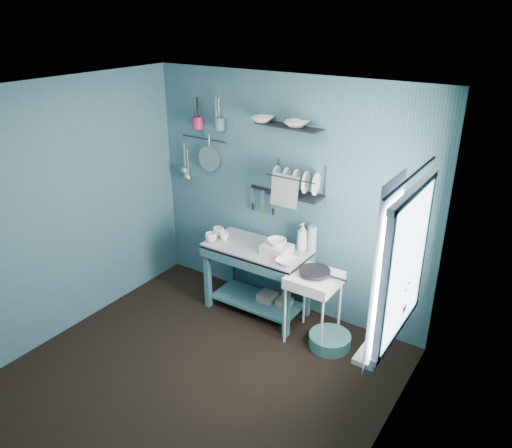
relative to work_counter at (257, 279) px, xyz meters
The scene contains 36 objects.
floor 1.24m from the work_counter, 82.74° to the right, with size 3.20×3.20×0.00m, color black.
ceiling 2.42m from the work_counter, 82.74° to the right, with size 3.20×3.20×0.00m, color silver.
wall_back 0.94m from the work_counter, 65.56° to the left, with size 3.20×3.20×0.00m, color #335B69.
wall_front 2.81m from the work_counter, 86.80° to the right, with size 3.20×3.20×0.00m, color #335B69.
wall_left 2.05m from the work_counter, 141.08° to the right, with size 3.00×3.00×0.00m, color #335B69.
wall_right 2.28m from the work_counter, 33.81° to the right, with size 3.00×3.00×0.00m, color #335B69.
work_counter is the anchor object (origin of this frame).
mug_left 0.67m from the work_counter, 161.57° to the right, with size 0.12×0.12×0.10m, color white.
mug_mid 0.58m from the work_counter, behind, with size 0.10×0.10×0.09m, color white.
mug_right 0.66m from the work_counter, behind, with size 0.12×0.12×0.10m, color white.
wash_tub 0.50m from the work_counter, ahead, with size 0.28×0.22×0.10m, color silver.
tub_bowl 0.57m from the work_counter, ahead, with size 0.20×0.20×0.06m, color white.
soap_bottle 0.71m from the work_counter, 25.46° to the left, with size 0.12×0.12×0.30m, color silver.
water_bottle 0.77m from the work_counter, 22.93° to the left, with size 0.09×0.09×0.28m, color #9EA9B0.
counter_bowl 0.63m from the work_counter, 18.43° to the right, with size 0.22×0.22×0.05m, color white.
hotplate_stand 0.75m from the work_counter, ahead, with size 0.46×0.46×0.73m, color white.
frying_pan 0.84m from the work_counter, ahead, with size 0.30×0.30×0.04m, color black.
knife_strip 0.97m from the work_counter, 111.24° to the left, with size 0.32×0.02×0.03m, color black.
dish_rack 1.18m from the work_counter, 31.59° to the left, with size 0.55×0.24×0.32m, color black.
upper_shelf 1.66m from the work_counter, 47.78° to the left, with size 0.70×0.18×0.01m, color black.
shelf_bowl_left 1.68m from the work_counter, 110.18° to the left, with size 0.21×0.21×0.05m, color white.
shelf_bowl_right 1.76m from the work_counter, 37.49° to the left, with size 0.23×0.23×0.06m, color white.
utensil_cup_magenta 1.81m from the work_counter, 165.08° to the left, with size 0.11×0.11×0.13m, color #AA1F47.
utensil_cup_teal 1.70m from the work_counter, 158.76° to the left, with size 0.11×0.11×0.13m, color #396A76.
colander 1.43m from the work_counter, 161.17° to the left, with size 0.28×0.28×0.03m, color #A6A9AE.
ladle_outer 1.65m from the work_counter, 166.29° to the left, with size 0.01×0.01×0.30m, color #A6A9AE.
ladle_inner 1.57m from the work_counter, 165.81° to the left, with size 0.01×0.01×0.30m, color #A6A9AE.
hook_rail 1.65m from the work_counter, 161.66° to the left, with size 0.01×0.01×0.60m, color black.
window_glass 2.13m from the work_counter, 22.59° to the right, with size 1.10×1.10×0.00m, color white.
windowsill 1.85m from the work_counter, 23.63° to the right, with size 0.16×0.95×0.04m, color white.
curtain 2.23m from the work_counter, 31.47° to the right, with size 1.35×1.35×0.00m, color white.
curtain_rod 2.48m from the work_counter, 23.13° to the right, with size 0.02×0.02×1.05m, color black.
potted_plant 1.86m from the work_counter, 21.11° to the right, with size 0.25×0.25×0.45m, color #386729.
storage_tin_large 0.30m from the work_counter, 26.57° to the left, with size 0.18×0.18×0.22m, color gray.
storage_tin_small 0.42m from the work_counter, 14.93° to the left, with size 0.15×0.15×0.20m, color gray.
floor_basin 1.01m from the work_counter, ahead, with size 0.41×0.41×0.13m, color teal.
Camera 1 is at (2.40, -2.71, 3.07)m, focal length 35.00 mm.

